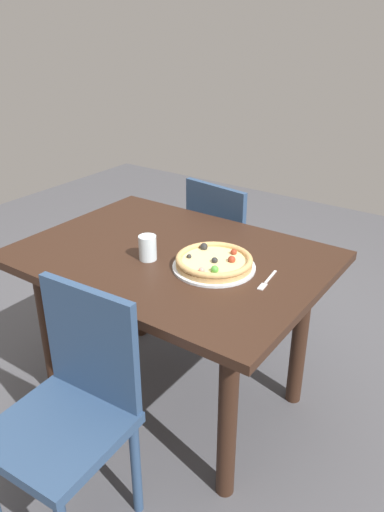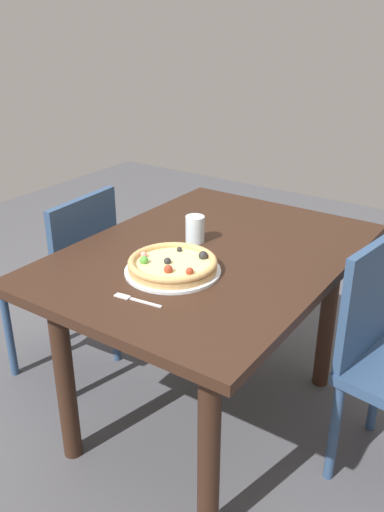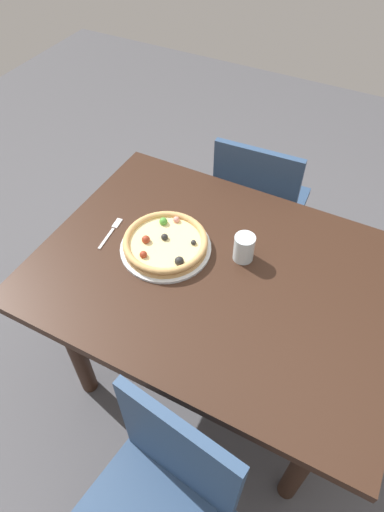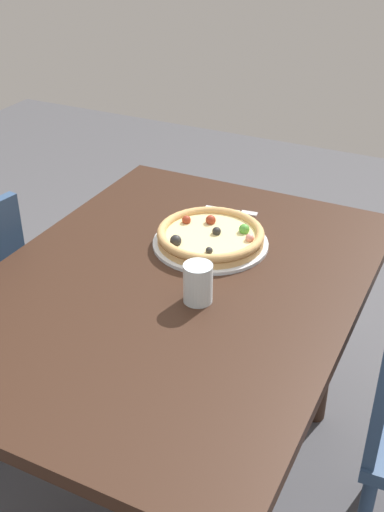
# 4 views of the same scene
# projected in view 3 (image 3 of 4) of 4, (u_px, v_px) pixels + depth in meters

# --- Properties ---
(ground_plane) EXTENTS (6.00, 6.00, 0.00)m
(ground_plane) POSITION_uv_depth(u_px,v_px,m) (212.00, 374.00, 2.05)
(ground_plane) COLOR #4C4C51
(dining_table) EXTENTS (1.25, 0.92, 0.76)m
(dining_table) POSITION_uv_depth(u_px,v_px,m) (218.00, 292.00, 1.57)
(dining_table) COLOR #331E14
(dining_table) RESTS_ON ground
(chair_near) EXTENTS (0.45, 0.45, 0.88)m
(chair_near) POSITION_uv_depth(u_px,v_px,m) (156.00, 508.00, 1.25)
(chair_near) COLOR navy
(chair_near) RESTS_ON ground
(chair_far) EXTENTS (0.42, 0.42, 0.88)m
(chair_far) POSITION_uv_depth(u_px,v_px,m) (258.00, 206.00, 2.11)
(chair_far) COLOR navy
(chair_far) RESTS_ON ground
(plate) EXTENTS (0.32, 0.32, 0.01)m
(plate) POSITION_uv_depth(u_px,v_px,m) (166.00, 248.00, 1.55)
(plate) COLOR silver
(plate) RESTS_ON dining_table
(pizza) EXTENTS (0.30, 0.30, 0.05)m
(pizza) POSITION_uv_depth(u_px,v_px,m) (165.00, 243.00, 1.53)
(pizza) COLOR tan
(pizza) RESTS_ON plate
(fork) EXTENTS (0.03, 0.17, 0.00)m
(fork) POSITION_uv_depth(u_px,v_px,m) (112.00, 231.00, 1.61)
(fork) COLOR silver
(fork) RESTS_ON dining_table
(drinking_glass) EXTENTS (0.07, 0.07, 0.10)m
(drinking_glass) POSITION_uv_depth(u_px,v_px,m) (244.00, 248.00, 1.49)
(drinking_glass) COLOR silver
(drinking_glass) RESTS_ON dining_table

